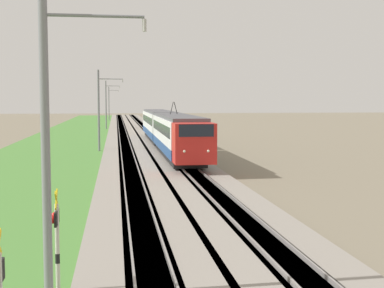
{
  "coord_description": "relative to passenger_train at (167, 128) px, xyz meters",
  "views": [
    {
      "loc": [
        -8.76,
        0.97,
        5.19
      ],
      "look_at": [
        27.03,
        -4.13,
        2.2
      ],
      "focal_mm": 50.0,
      "sensor_mm": 36.0,
      "label": 1
    }
  ],
  "objects": [
    {
      "name": "ballast_main",
      "position": [
        4.78,
        4.13,
        -2.19
      ],
      "size": [
        240.0,
        4.4,
        0.3
      ],
      "color": "gray",
      "rests_on": "ground"
    },
    {
      "name": "ballast_adjacent",
      "position": [
        4.78,
        0.0,
        -2.19
      ],
      "size": [
        240.0,
        4.4,
        0.3
      ],
      "color": "gray",
      "rests_on": "ground"
    },
    {
      "name": "track_main",
      "position": [
        4.78,
        4.13,
        -2.18
      ],
      "size": [
        240.0,
        1.57,
        0.45
      ],
      "color": "#4C4238",
      "rests_on": "ground"
    },
    {
      "name": "track_adjacent",
      "position": [
        4.78,
        0.0,
        -2.18
      ],
      "size": [
        240.0,
        1.57,
        0.45
      ],
      "color": "#4C4238",
      "rests_on": "ground"
    },
    {
      "name": "grass_verge",
      "position": [
        4.78,
        10.85,
        -2.28
      ],
      "size": [
        240.0,
        12.32,
        0.12
      ],
      "color": "#4C8438",
      "rests_on": "ground"
    },
    {
      "name": "passenger_train",
      "position": [
        0.0,
        0.0,
        0.0
      ],
      "size": [
        39.93,
        2.86,
        5.01
      ],
      "rotation": [
        0.0,
        0.0,
        3.14
      ],
      "color": "red",
      "rests_on": "ground"
    },
    {
      "name": "crossing_signal_aux",
      "position": [
        -40.28,
        6.64,
        -0.58
      ],
      "size": [
        0.7,
        0.23,
        2.93
      ],
      "rotation": [
        0.0,
        0.0,
        1.57
      ],
      "color": "beige",
      "rests_on": "ground"
    },
    {
      "name": "catenary_mast_near",
      "position": [
        -40.8,
        6.73,
        1.84
      ],
      "size": [
        0.22,
        2.56,
        8.09
      ],
      "color": "slate",
      "rests_on": "ground"
    },
    {
      "name": "catenary_mast_mid",
      "position": [
        -0.14,
        6.73,
        1.88
      ],
      "size": [
        0.22,
        2.56,
        8.16
      ],
      "color": "slate",
      "rests_on": "ground"
    },
    {
      "name": "catenary_mast_far",
      "position": [
        40.52,
        6.73,
        2.06
      ],
      "size": [
        0.22,
        2.56,
        8.53
      ],
      "color": "slate",
      "rests_on": "ground"
    },
    {
      "name": "catenary_mast_distant",
      "position": [
        81.18,
        6.73,
        2.04
      ],
      "size": [
        0.22,
        2.56,
        8.48
      ],
      "color": "slate",
      "rests_on": "ground"
    }
  ]
}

